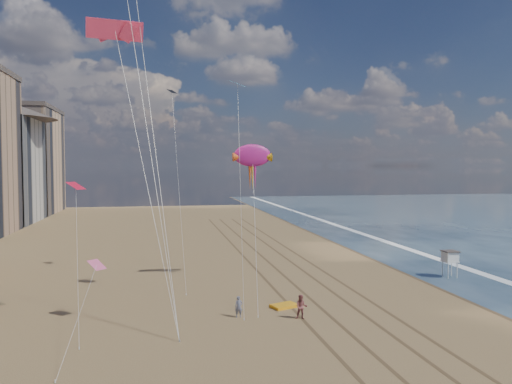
{
  "coord_description": "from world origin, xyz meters",
  "views": [
    {
      "loc": [
        -12.16,
        -21.44,
        12.03
      ],
      "look_at": [
        -2.91,
        26.0,
        9.5
      ],
      "focal_mm": 35.0,
      "sensor_mm": 36.0,
      "label": 1
    }
  ],
  "objects_px": {
    "kite_flyer_a": "(239,307)",
    "lifeguard_stand": "(450,257)",
    "kite_flyer_b": "(301,307)",
    "show_kite": "(252,156)",
    "grounded_kite": "(284,306)"
  },
  "relations": [
    {
      "from": "kite_flyer_a",
      "to": "lifeguard_stand",
      "type": "bearing_deg",
      "value": 20.89
    },
    {
      "from": "kite_flyer_a",
      "to": "kite_flyer_b",
      "type": "xyz_separation_m",
      "value": [
        4.76,
        -1.42,
        0.12
      ]
    },
    {
      "from": "show_kite",
      "to": "kite_flyer_b",
      "type": "bearing_deg",
      "value": -84.9
    },
    {
      "from": "grounded_kite",
      "to": "show_kite",
      "type": "xyz_separation_m",
      "value": [
        -0.76,
        10.71,
        12.96
      ]
    },
    {
      "from": "lifeguard_stand",
      "to": "kite_flyer_a",
      "type": "distance_m",
      "value": 26.55
    },
    {
      "from": "kite_flyer_a",
      "to": "grounded_kite",
      "type": "bearing_deg",
      "value": 24.64
    },
    {
      "from": "grounded_kite",
      "to": "show_kite",
      "type": "bearing_deg",
      "value": 74.08
    },
    {
      "from": "grounded_kite",
      "to": "kite_flyer_b",
      "type": "distance_m",
      "value": 3.56
    },
    {
      "from": "kite_flyer_a",
      "to": "kite_flyer_b",
      "type": "relative_size",
      "value": 0.87
    },
    {
      "from": "show_kite",
      "to": "kite_flyer_b",
      "type": "relative_size",
      "value": 9.35
    },
    {
      "from": "kite_flyer_a",
      "to": "kite_flyer_b",
      "type": "height_order",
      "value": "kite_flyer_b"
    },
    {
      "from": "grounded_kite",
      "to": "kite_flyer_b",
      "type": "bearing_deg",
      "value": -101.59
    },
    {
      "from": "kite_flyer_b",
      "to": "grounded_kite",
      "type": "bearing_deg",
      "value": 116.89
    },
    {
      "from": "grounded_kite",
      "to": "kite_flyer_a",
      "type": "distance_m",
      "value": 4.76
    },
    {
      "from": "lifeguard_stand",
      "to": "show_kite",
      "type": "height_order",
      "value": "show_kite"
    }
  ]
}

